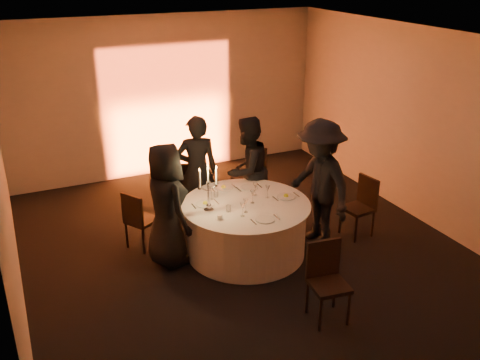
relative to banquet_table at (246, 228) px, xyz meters
name	(u,v)px	position (x,y,z in m)	size (l,w,h in m)	color
floor	(246,252)	(0.00, 0.00, -0.38)	(7.00, 7.00, 0.00)	black
ceiling	(247,39)	(0.00, 0.00, 2.62)	(7.00, 7.00, 0.00)	silver
wall_back	(167,96)	(0.00, 3.50, 1.12)	(7.00, 7.00, 0.00)	#ACA7A0
wall_front	(436,294)	(0.00, -3.50, 1.12)	(7.00, 7.00, 0.00)	#ACA7A0
wall_left	(4,193)	(-3.00, 0.00, 1.12)	(7.00, 7.00, 0.00)	#ACA7A0
wall_right	(421,127)	(3.00, 0.00, 1.12)	(7.00, 7.00, 0.00)	#ACA7A0
uplighter_fixture	(176,173)	(0.00, 3.20, -0.33)	(0.25, 0.12, 0.10)	black
banquet_table	(246,228)	(0.00, 0.00, 0.00)	(1.80, 1.80, 0.77)	black
chair_left	(138,218)	(-1.35, 0.74, 0.11)	(0.53, 0.53, 0.88)	black
chair_back_left	(180,183)	(-0.39, 1.71, 0.09)	(0.44, 0.45, 0.85)	black
chair_back_right	(253,174)	(0.78, 1.39, 0.18)	(0.59, 0.59, 1.00)	black
chair_right	(362,203)	(1.82, -0.22, 0.13)	(0.45, 0.45, 0.92)	black
chair_front	(326,276)	(0.23, -1.70, 0.15)	(0.46, 0.46, 0.95)	black
guest_left	(166,205)	(-1.07, 0.22, 0.48)	(0.84, 0.55, 1.73)	black
guest_back_left	(197,171)	(-0.28, 1.18, 0.50)	(0.64, 0.42, 1.76)	black
guest_back_right	(247,170)	(0.46, 0.93, 0.47)	(0.83, 0.65, 1.71)	black
guest_right	(319,183)	(1.11, -0.12, 0.55)	(1.21, 0.70, 1.88)	black
plate_left	(205,203)	(-0.52, 0.21, 0.40)	(0.36, 0.27, 0.08)	white
plate_back_left	(223,187)	(-0.08, 0.62, 0.40)	(0.36, 0.28, 0.08)	white
plate_back_right	(249,187)	(0.27, 0.47, 0.39)	(0.35, 0.26, 0.01)	white
plate_right	(286,196)	(0.61, -0.04, 0.40)	(0.36, 0.26, 0.08)	white
plate_front	(265,219)	(0.02, -0.55, 0.39)	(0.36, 0.26, 0.01)	white
coffee_cup	(220,217)	(-0.51, -0.28, 0.42)	(0.11, 0.11, 0.07)	white
candelabra	(209,194)	(-0.55, 0.01, 0.63)	(0.29, 0.14, 0.69)	silver
wine_glass_a	(253,194)	(0.09, -0.02, 0.52)	(0.07, 0.07, 0.19)	silver
wine_glass_b	(211,190)	(-0.38, 0.33, 0.52)	(0.07, 0.07, 0.19)	silver
wine_glass_c	(255,186)	(0.24, 0.20, 0.52)	(0.07, 0.07, 0.19)	silver
wine_glass_d	(243,207)	(-0.21, -0.33, 0.52)	(0.07, 0.07, 0.19)	silver
wine_glass_e	(246,203)	(-0.11, -0.24, 0.52)	(0.07, 0.07, 0.19)	silver
wine_glass_f	(268,189)	(0.36, 0.05, 0.52)	(0.07, 0.07, 0.19)	silver
tumbler_a	(216,194)	(-0.29, 0.39, 0.43)	(0.07, 0.07, 0.09)	silver
tumbler_b	(229,208)	(-0.32, -0.12, 0.43)	(0.07, 0.07, 0.09)	silver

